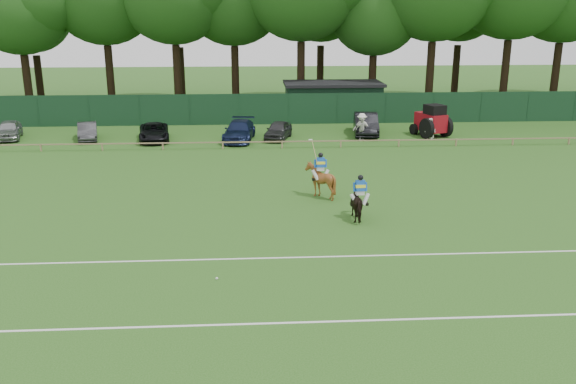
{
  "coord_description": "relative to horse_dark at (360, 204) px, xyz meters",
  "views": [
    {
      "loc": [
        -1.02,
        -22.33,
        9.03
      ],
      "look_at": [
        0.5,
        3.0,
        1.4
      ],
      "focal_mm": 38.0,
      "sensor_mm": 36.0,
      "label": 1
    }
  ],
  "objects": [
    {
      "name": "spectator_right",
      "position": [
        8.15,
        17.15,
        0.04
      ],
      "size": [
        0.89,
        0.78,
        1.54
      ],
      "primitive_type": "imported",
      "rotation": [
        0.0,
        0.0,
        -0.47
      ],
      "color": "silver",
      "rests_on": "ground"
    },
    {
      "name": "rider_chestnut",
      "position": [
        -1.39,
        3.45,
        0.91
      ],
      "size": [
        0.94,
        0.57,
        2.05
      ],
      "rotation": [
        0.0,
        0.0,
        3.15
      ],
      "color": "silver",
      "rests_on": "ground"
    },
    {
      "name": "pitch_rail",
      "position": [
        -3.72,
        14.76,
        -0.28
      ],
      "size": [
        62.1,
        0.1,
        0.5
      ],
      "color": "#997F5B",
      "rests_on": "ground"
    },
    {
      "name": "spectator_mid",
      "position": [
        3.08,
        16.85,
        0.1
      ],
      "size": [
        1.05,
        0.72,
        1.65
      ],
      "primitive_type": "imported",
      "rotation": [
        0.0,
        0.0,
        0.37
      ],
      "color": "beige",
      "rests_on": "ground"
    },
    {
      "name": "perimeter_fence",
      "position": [
        -3.72,
        23.76,
        0.52
      ],
      "size": [
        92.08,
        0.08,
        2.5
      ],
      "color": "#14351E",
      "rests_on": "ground"
    },
    {
      "name": "sedan_grey",
      "position": [
        -16.56,
        18.37,
        -0.11
      ],
      "size": [
        2.15,
        3.92,
        1.23
      ],
      "primitive_type": "imported",
      "rotation": [
        0.0,
        0.0,
        0.24
      ],
      "color": "#313234",
      "rests_on": "ground"
    },
    {
      "name": "horse_chestnut",
      "position": [
        -1.38,
        3.46,
        0.14
      ],
      "size": [
        1.41,
        1.58,
        1.73
      ],
      "primitive_type": "imported",
      "rotation": [
        0.0,
        0.0,
        3.15
      ],
      "color": "brown",
      "rests_on": "ground"
    },
    {
      "name": "sedan_navy",
      "position": [
        -5.64,
        17.49,
        -0.03
      ],
      "size": [
        2.53,
        5.0,
        1.39
      ],
      "primitive_type": "imported",
      "rotation": [
        0.0,
        0.0,
        -0.12
      ],
      "color": "#131D3D",
      "rests_on": "ground"
    },
    {
      "name": "horse_dark",
      "position": [
        0.0,
        0.0,
        0.0
      ],
      "size": [
        0.87,
        1.76,
        1.45
      ],
      "primitive_type": "imported",
      "rotation": [
        0.0,
        0.0,
        3.2
      ],
      "color": "black",
      "rests_on": "ground"
    },
    {
      "name": "tractor",
      "position": [
        8.51,
        18.11,
        0.4
      ],
      "size": [
        2.75,
        3.3,
        2.37
      ],
      "rotation": [
        0.0,
        0.0,
        0.36
      ],
      "color": "maroon",
      "rests_on": "ground"
    },
    {
      "name": "hatch_grey",
      "position": [
        -2.83,
        17.85,
        -0.09
      ],
      "size": [
        2.46,
        3.99,
        1.27
      ],
      "primitive_type": "imported",
      "rotation": [
        0.0,
        0.0,
        -0.28
      ],
      "color": "#303032",
      "rests_on": "ground"
    },
    {
      "name": "spectator_left",
      "position": [
        3.14,
        17.19,
        0.23
      ],
      "size": [
        1.41,
        1.09,
        1.92
      ],
      "primitive_type": "imported",
      "rotation": [
        0.0,
        0.0,
        -0.34
      ],
      "color": "white",
      "rests_on": "ground"
    },
    {
      "name": "ground",
      "position": [
        -3.72,
        -3.24,
        -0.73
      ],
      "size": [
        160.0,
        160.0,
        0.0
      ],
      "primitive_type": "plane",
      "color": "#1E4C14",
      "rests_on": "ground"
    },
    {
      "name": "tree_row",
      "position": [
        -1.72,
        31.76,
        -0.73
      ],
      "size": [
        96.0,
        12.0,
        21.0
      ],
      "primitive_type": null,
      "color": "#26561C",
      "rests_on": "ground"
    },
    {
      "name": "suv_black",
      "position": [
        -11.73,
        17.8,
        -0.11
      ],
      "size": [
        2.68,
        4.69,
        1.23
      ],
      "primitive_type": "imported",
      "rotation": [
        0.0,
        0.0,
        0.15
      ],
      "color": "black",
      "rests_on": "ground"
    },
    {
      "name": "estate_black",
      "position": [
        3.79,
        19.05,
        0.07
      ],
      "size": [
        2.26,
        5.02,
        1.6
      ],
      "primitive_type": "imported",
      "rotation": [
        0.0,
        0.0,
        -0.12
      ],
      "color": "black",
      "rests_on": "ground"
    },
    {
      "name": "sedan_silver",
      "position": [
        -22.3,
        19.04,
        -0.06
      ],
      "size": [
        2.44,
        4.15,
        1.33
      ],
      "primitive_type": "imported",
      "rotation": [
        0.0,
        0.0,
        0.24
      ],
      "color": "#929597",
      "rests_on": "ground"
    },
    {
      "name": "pitch_lines",
      "position": [
        -3.72,
        -6.74,
        -0.72
      ],
      "size": [
        60.0,
        5.1,
        0.01
      ],
      "color": "silver",
      "rests_on": "ground"
    },
    {
      "name": "polo_ball",
      "position": [
        -6.05,
        -6.03,
        -0.68
      ],
      "size": [
        0.09,
        0.09,
        0.09
      ],
      "primitive_type": "sphere",
      "color": "silver",
      "rests_on": "ground"
    },
    {
      "name": "utility_shed",
      "position": [
        2.28,
        26.76,
        0.81
      ],
      "size": [
        8.4,
        4.4,
        3.04
      ],
      "color": "#14331E",
      "rests_on": "ground"
    },
    {
      "name": "rider_dark",
      "position": [
        0.0,
        -0.01,
        0.68
      ],
      "size": [
        0.94,
        0.39,
        1.41
      ],
      "rotation": [
        0.0,
        0.0,
        3.2
      ],
      "color": "silver",
      "rests_on": "ground"
    }
  ]
}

